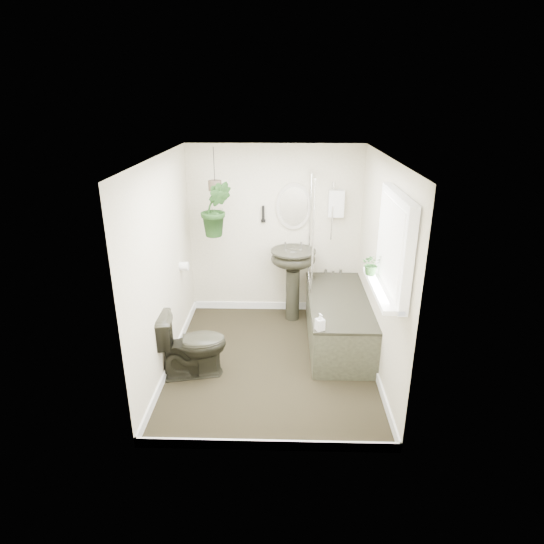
{
  "coord_description": "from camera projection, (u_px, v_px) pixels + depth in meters",
  "views": [
    {
      "loc": [
        0.13,
        -4.49,
        2.86
      ],
      "look_at": [
        0.0,
        0.15,
        1.05
      ],
      "focal_mm": 30.0,
      "sensor_mm": 36.0,
      "label": 1
    }
  ],
  "objects": [
    {
      "name": "wall_left",
      "position": [
        163.0,
        267.0,
        4.84
      ],
      "size": [
        0.02,
        2.8,
        2.3
      ],
      "primitive_type": "cube",
      "color": "beige",
      "rests_on": "ground"
    },
    {
      "name": "wall_back",
      "position": [
        275.0,
        231.0,
        6.12
      ],
      "size": [
        2.3,
        0.02,
        2.3
      ],
      "primitive_type": "cube",
      "color": "beige",
      "rests_on": "ground"
    },
    {
      "name": "wall_front",
      "position": [
        266.0,
        333.0,
        3.49
      ],
      "size": [
        2.3,
        0.02,
        2.3
      ],
      "primitive_type": "cube",
      "color": "beige",
      "rests_on": "ground"
    },
    {
      "name": "window_blinds",
      "position": [
        389.0,
        244.0,
        3.95
      ],
      "size": [
        0.01,
        0.86,
        0.76
      ],
      "primitive_type": "cube",
      "color": "white",
      "rests_on": "wall_right"
    },
    {
      "name": "soap_bottle",
      "position": [
        320.0,
        322.0,
        4.7
      ],
      "size": [
        0.11,
        0.11,
        0.19
      ],
      "primitive_type": "imported",
      "rotation": [
        0.0,
        0.0,
        0.43
      ],
      "color": "black",
      "rests_on": "bathtub"
    },
    {
      "name": "wall_right",
      "position": [
        382.0,
        269.0,
        4.78
      ],
      "size": [
        0.02,
        2.8,
        2.3
      ],
      "primitive_type": "cube",
      "color": "beige",
      "rests_on": "ground"
    },
    {
      "name": "wall_sconce",
      "position": [
        263.0,
        214.0,
        5.99
      ],
      "size": [
        0.04,
        0.04,
        0.22
      ],
      "primitive_type": "cylinder",
      "color": "black",
      "rests_on": "wall_back"
    },
    {
      "name": "floor",
      "position": [
        272.0,
        362.0,
        5.23
      ],
      "size": [
        2.3,
        2.8,
        0.02
      ],
      "primitive_type": "cube",
      "color": "black",
      "rests_on": "ground"
    },
    {
      "name": "bath_screen",
      "position": [
        311.0,
        231.0,
        5.67
      ],
      "size": [
        0.04,
        0.72,
        1.4
      ],
      "primitive_type": null,
      "color": "silver",
      "rests_on": "bathtub"
    },
    {
      "name": "window_sill",
      "position": [
        382.0,
        289.0,
        4.1
      ],
      "size": [
        0.18,
        1.0,
        0.04
      ],
      "primitive_type": "cube",
      "color": "white",
      "rests_on": "wall_right"
    },
    {
      "name": "sill_plant",
      "position": [
        372.0,
        264.0,
        4.33
      ],
      "size": [
        0.19,
        0.17,
        0.21
      ],
      "primitive_type": "imported",
      "rotation": [
        0.0,
        0.0,
        -0.02
      ],
      "color": "black",
      "rests_on": "window_sill"
    },
    {
      "name": "oval_mirror",
      "position": [
        294.0,
        206.0,
        5.95
      ],
      "size": [
        0.46,
        0.03,
        0.62
      ],
      "primitive_type": "ellipsoid",
      "color": "#B9B09F",
      "rests_on": "wall_back"
    },
    {
      "name": "skirting",
      "position": [
        272.0,
        358.0,
        5.21
      ],
      "size": [
        2.3,
        2.8,
        0.1
      ],
      "primitive_type": "cube",
      "color": "white",
      "rests_on": "floor"
    },
    {
      "name": "ceiling",
      "position": [
        272.0,
        156.0,
        4.38
      ],
      "size": [
        2.3,
        2.8,
        0.02
      ],
      "primitive_type": "cube",
      "color": "white",
      "rests_on": "ground"
    },
    {
      "name": "bathtub",
      "position": [
        338.0,
        320.0,
        5.56
      ],
      "size": [
        0.72,
        1.72,
        0.58
      ],
      "primitive_type": null,
      "color": "black",
      "rests_on": "floor"
    },
    {
      "name": "toilet",
      "position": [
        192.0,
        344.0,
        4.87
      ],
      "size": [
        0.8,
        0.56,
        0.75
      ],
      "primitive_type": "imported",
      "rotation": [
        0.0,
        0.0,
        1.78
      ],
      "color": "black",
      "rests_on": "floor"
    },
    {
      "name": "toilet_roll_holder",
      "position": [
        184.0,
        266.0,
        5.58
      ],
      "size": [
        0.11,
        0.11,
        0.11
      ],
      "primitive_type": "cylinder",
      "rotation": [
        0.0,
        1.57,
        0.0
      ],
      "color": "white",
      "rests_on": "wall_left"
    },
    {
      "name": "pedestal_sink",
      "position": [
        293.0,
        285.0,
        6.06
      ],
      "size": [
        0.59,
        0.51,
        1.0
      ],
      "primitive_type": null,
      "rotation": [
        0.0,
        0.0,
        -0.01
      ],
      "color": "black",
      "rests_on": "floor"
    },
    {
      "name": "shower_box",
      "position": [
        336.0,
        203.0,
        5.89
      ],
      "size": [
        0.2,
        0.1,
        0.35
      ],
      "primitive_type": "cube",
      "color": "white",
      "rests_on": "wall_back"
    },
    {
      "name": "hanging_pot",
      "position": [
        215.0,
        185.0,
        5.46
      ],
      "size": [
        0.16,
        0.16,
        0.12
      ],
      "primitive_type": "cylinder",
      "color": "#46392C",
      "rests_on": "ceiling"
    },
    {
      "name": "hanging_plant",
      "position": [
        216.0,
        209.0,
        5.56
      ],
      "size": [
        0.41,
        0.35,
        0.69
      ],
      "primitive_type": "imported",
      "rotation": [
        0.0,
        0.0,
        0.1
      ],
      "color": "black",
      "rests_on": "ceiling"
    },
    {
      "name": "window_recess",
      "position": [
        394.0,
        245.0,
        3.94
      ],
      "size": [
        0.08,
        1.0,
        0.9
      ],
      "primitive_type": "cube",
      "color": "white",
      "rests_on": "wall_right"
    }
  ]
}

